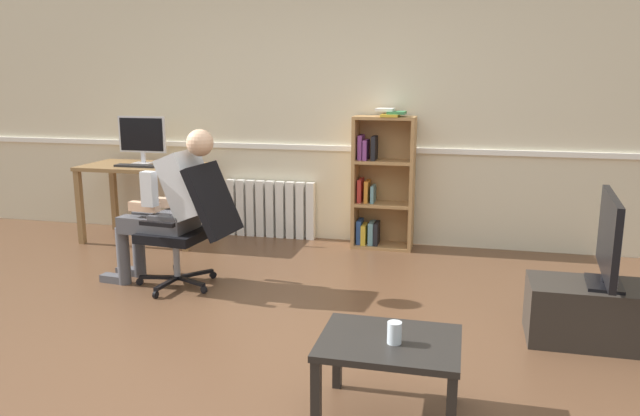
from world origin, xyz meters
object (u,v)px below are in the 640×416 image
(computer_desk, at_px, (145,176))
(imac_monitor, at_px, (142,136))
(computer_mouse, at_px, (165,166))
(coffee_table, at_px, (389,351))
(person_seated, at_px, (170,204))
(tv_stand, at_px, (601,314))
(bookshelf, at_px, (380,183))
(office_chair, at_px, (192,222))
(radiator, at_px, (270,209))
(keyboard, at_px, (137,166))
(drinking_glass, at_px, (394,333))
(tv_screen, at_px, (609,239))

(computer_desk, relative_size, imac_monitor, 2.36)
(computer_mouse, bearing_deg, computer_desk, 157.48)
(coffee_table, bearing_deg, person_seated, 141.33)
(tv_stand, bearing_deg, bookshelf, 131.36)
(office_chair, height_order, tv_stand, office_chair)
(computer_mouse, relative_size, coffee_table, 0.15)
(person_seated, bearing_deg, bookshelf, 142.40)
(coffee_table, bearing_deg, imac_monitor, 135.36)
(tv_stand, bearing_deg, radiator, 144.79)
(keyboard, bearing_deg, drinking_glass, -42.93)
(tv_stand, bearing_deg, drinking_glass, -133.50)
(bookshelf, xyz_separation_m, tv_stand, (1.62, -1.85, -0.43))
(keyboard, relative_size, computer_mouse, 4.22)
(imac_monitor, relative_size, keyboard, 1.19)
(radiator, relative_size, coffee_table, 1.41)
(tv_screen, bearing_deg, computer_mouse, 74.08)
(person_seated, distance_m, tv_stand, 3.08)
(keyboard, distance_m, tv_screen, 4.17)
(computer_mouse, xyz_separation_m, tv_stand, (3.63, -1.43, -0.59))
(drinking_glass, bearing_deg, office_chair, 138.50)
(bookshelf, height_order, coffee_table, bookshelf)
(imac_monitor, height_order, coffee_table, imac_monitor)
(drinking_glass, bearing_deg, bookshelf, 99.36)
(person_seated, distance_m, tv_screen, 3.05)
(computer_mouse, bearing_deg, keyboard, -176.09)
(computer_mouse, distance_m, person_seated, 1.24)
(tv_stand, relative_size, drinking_glass, 8.43)
(keyboard, distance_m, radiator, 1.37)
(radiator, xyz_separation_m, drinking_glass, (1.63, -3.13, 0.16))
(office_chair, distance_m, tv_stand, 2.88)
(computer_mouse, height_order, tv_screen, tv_screen)
(keyboard, xyz_separation_m, computer_mouse, (0.29, 0.02, 0.01))
(tv_screen, bearing_deg, office_chair, 88.95)
(computer_desk, relative_size, bookshelf, 0.90)
(office_chair, bearing_deg, bookshelf, 146.78)
(keyboard, height_order, bookshelf, bookshelf)
(keyboard, xyz_separation_m, person_seated, (0.89, -1.06, -0.11))
(coffee_table, bearing_deg, computer_desk, 135.64)
(radiator, xyz_separation_m, office_chair, (-0.09, -1.61, 0.24))
(imac_monitor, distance_m, tv_screen, 4.31)
(bookshelf, bearing_deg, tv_screen, -48.62)
(keyboard, bearing_deg, bookshelf, 10.70)
(imac_monitor, distance_m, bookshelf, 2.39)
(imac_monitor, relative_size, bookshelf, 0.38)
(radiator, height_order, drinking_glass, radiator)
(tv_stand, bearing_deg, computer_mouse, 158.44)
(radiator, height_order, tv_screen, tv_screen)
(person_seated, xyz_separation_m, tv_stand, (3.03, -0.35, -0.47))
(bookshelf, xyz_separation_m, tv_screen, (1.63, -1.85, 0.04))
(radiator, distance_m, drinking_glass, 3.53)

